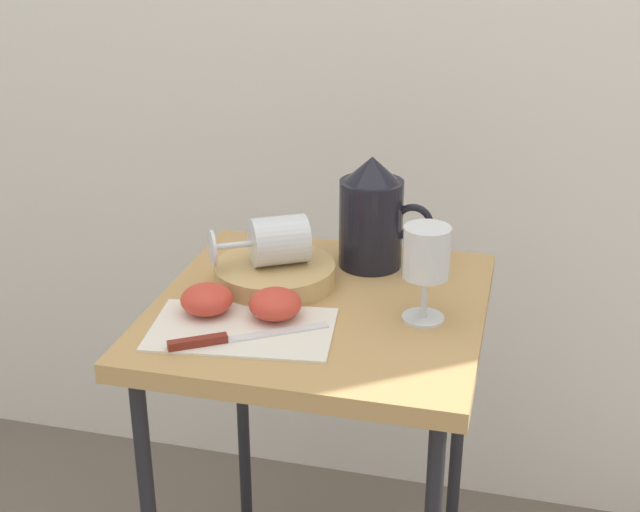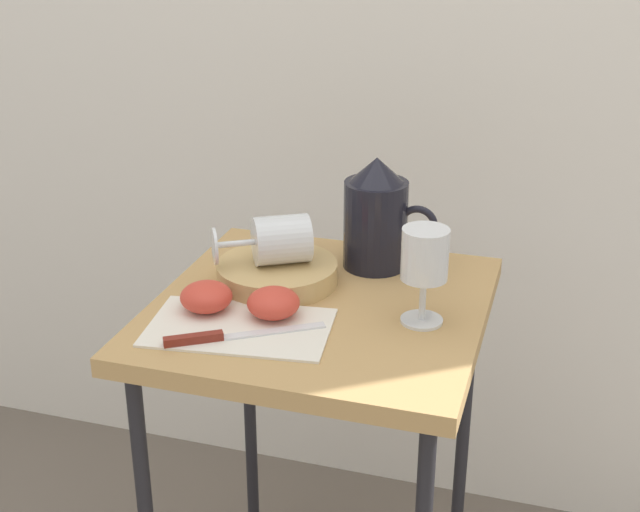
# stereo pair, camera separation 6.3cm
# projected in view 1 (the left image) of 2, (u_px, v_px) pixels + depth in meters

# --- Properties ---
(table) EXTENTS (0.51, 0.52, 0.73)m
(table) POSITION_uv_depth(u_px,v_px,m) (320.00, 346.00, 1.41)
(table) COLOR tan
(table) RESTS_ON ground_plane
(linen_napkin) EXTENTS (0.29, 0.19, 0.00)m
(linen_napkin) POSITION_uv_depth(u_px,v_px,m) (242.00, 329.00, 1.29)
(linen_napkin) COLOR silver
(linen_napkin) RESTS_ON table
(basket_tray) EXTENTS (0.20, 0.20, 0.03)m
(basket_tray) POSITION_uv_depth(u_px,v_px,m) (275.00, 274.00, 1.43)
(basket_tray) COLOR tan
(basket_tray) RESTS_ON table
(pitcher) EXTENTS (0.16, 0.11, 0.19)m
(pitcher) POSITION_uv_depth(u_px,v_px,m) (372.00, 222.00, 1.48)
(pitcher) COLOR black
(pitcher) RESTS_ON table
(wine_glass_upright) EXTENTS (0.07, 0.07, 0.15)m
(wine_glass_upright) POSITION_uv_depth(u_px,v_px,m) (426.00, 258.00, 1.28)
(wine_glass_upright) COLOR silver
(wine_glass_upright) RESTS_ON table
(wine_glass_tipped_near) EXTENTS (0.17, 0.14, 0.08)m
(wine_glass_tipped_near) POSITION_uv_depth(u_px,v_px,m) (277.00, 241.00, 1.41)
(wine_glass_tipped_near) COLOR silver
(wine_glass_tipped_near) RESTS_ON basket_tray
(apple_half_left) EXTENTS (0.08, 0.08, 0.04)m
(apple_half_left) POSITION_uv_depth(u_px,v_px,m) (207.00, 299.00, 1.33)
(apple_half_left) COLOR #CC3D2D
(apple_half_left) RESTS_ON linen_napkin
(apple_half_right) EXTENTS (0.08, 0.08, 0.04)m
(apple_half_right) POSITION_uv_depth(u_px,v_px,m) (275.00, 304.00, 1.31)
(apple_half_right) COLOR #CC3D2D
(apple_half_right) RESTS_ON linen_napkin
(knife) EXTENTS (0.21, 0.14, 0.01)m
(knife) POSITION_uv_depth(u_px,v_px,m) (225.00, 339.00, 1.25)
(knife) COLOR silver
(knife) RESTS_ON linen_napkin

